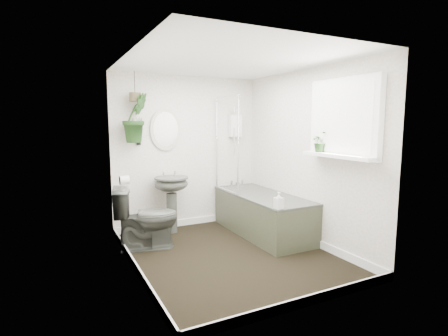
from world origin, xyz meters
name	(u,v)px	position (x,y,z in m)	size (l,w,h in m)	color
floor	(229,255)	(0.00, 0.00, -0.01)	(2.30, 2.80, 0.02)	black
ceiling	(230,60)	(0.00, 0.00, 2.31)	(2.30, 2.80, 0.02)	white
wall_back	(187,152)	(0.00, 1.41, 1.15)	(2.30, 0.02, 2.30)	white
wall_front	(309,178)	(0.00, -1.41, 1.15)	(2.30, 0.02, 2.30)	white
wall_left	(131,167)	(-1.16, 0.00, 1.15)	(0.02, 2.80, 2.30)	white
wall_right	(307,157)	(1.16, 0.00, 1.15)	(0.02, 2.80, 2.30)	white
skirting	(229,250)	(0.00, 0.00, 0.05)	(2.30, 2.80, 0.10)	white
bathtub	(263,214)	(0.80, 0.50, 0.29)	(0.72, 1.72, 0.58)	#3A3D36
bath_screen	(227,144)	(0.47, 0.99, 1.28)	(0.04, 0.72, 1.40)	silver
shower_box	(235,126)	(0.80, 1.34, 1.55)	(0.20, 0.10, 0.35)	white
oval_mirror	(166,130)	(-0.35, 1.37, 1.50)	(0.46, 0.03, 0.62)	beige
wall_sconce	(139,137)	(-0.75, 1.36, 1.40)	(0.04, 0.04, 0.22)	black
toilet_roll_holder	(124,180)	(-1.10, 0.70, 0.90)	(0.11, 0.11, 0.11)	white
window_recess	(344,118)	(1.09, -0.70, 1.65)	(0.08, 1.00, 0.90)	white
window_sill	(338,156)	(1.02, -0.70, 1.23)	(0.18, 1.00, 0.04)	white
window_blinds	(341,118)	(1.04, -0.70, 1.65)	(0.01, 0.86, 0.76)	white
toilet	(146,218)	(-0.85, 0.67, 0.40)	(0.45, 0.79, 0.80)	#3A3D36
pedestal_sink	(172,205)	(-0.35, 1.15, 0.41)	(0.49, 0.41, 0.83)	#3A3D36
sill_plant	(321,142)	(1.03, -0.40, 1.37)	(0.22, 0.19, 0.25)	black
hanging_plant	(136,118)	(-0.81, 1.25, 1.67)	(0.37, 0.30, 0.68)	black
soap_bottle	(279,200)	(0.51, -0.29, 0.68)	(0.09, 0.09, 0.20)	black
hanging_pot	(135,97)	(-0.81, 1.25, 1.95)	(0.16, 0.16, 0.12)	brown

